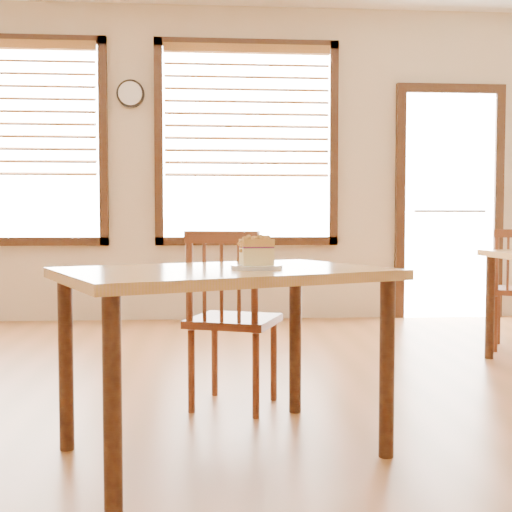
{
  "coord_description": "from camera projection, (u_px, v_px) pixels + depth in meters",
  "views": [
    {
      "loc": [
        -0.06,
        -2.21,
        0.93
      ],
      "look_at": [
        0.12,
        0.34,
        0.8
      ],
      "focal_mm": 45.0,
      "sensor_mm": 36.0,
      "label": 1
    }
  ],
  "objects": [
    {
      "name": "cafe_table_main",
      "position": [
        224.0,
        292.0,
        2.57
      ],
      "size": [
        1.47,
        1.26,
        0.75
      ],
      "rotation": [
        0.0,
        0.0,
        0.42
      ],
      "color": "#B67D47",
      "rests_on": "ground"
    },
    {
      "name": "entry_door",
      "position": [
        449.0,
        197.0,
        6.32
      ],
      "size": [
        1.08,
        0.06,
        2.29
      ],
      "color": "white",
      "rests_on": "ground"
    },
    {
      "name": "cafe_chair_main",
      "position": [
        231.0,
        318.0,
        3.2
      ],
      "size": [
        0.53,
        0.53,
        0.9
      ],
      "rotation": [
        0.0,
        0.0,
        2.78
      ],
      "color": "brown",
      "rests_on": "ground"
    },
    {
      "name": "window_right",
      "position": [
        247.0,
        131.0,
        6.14
      ],
      "size": [
        1.76,
        0.1,
        1.96
      ],
      "color": "white",
      "rests_on": "room_shell"
    },
    {
      "name": "ground",
      "position": [
        228.0,
        488.0,
        2.25
      ],
      "size": [
        8.0,
        8.0,
        0.0
      ],
      "primitive_type": "plane",
      "color": "brown"
    },
    {
      "name": "plate",
      "position": [
        257.0,
        267.0,
        2.53
      ],
      "size": [
        0.2,
        0.2,
        0.02
      ],
      "color": "white",
      "rests_on": "cafe_table_main"
    },
    {
      "name": "cake_slice",
      "position": [
        257.0,
        250.0,
        2.53
      ],
      "size": [
        0.14,
        0.11,
        0.12
      ],
      "rotation": [
        0.0,
        0.0,
        0.13
      ],
      "color": "#FAD18D",
      "rests_on": "plate"
    },
    {
      "name": "window_left",
      "position": [
        12.0,
        129.0,
        5.98
      ],
      "size": [
        1.76,
        0.1,
        1.96
      ],
      "color": "white",
      "rests_on": "room_shell"
    },
    {
      "name": "wall_clock",
      "position": [
        130.0,
        94.0,
        6.03
      ],
      "size": [
        0.26,
        0.05,
        0.26
      ],
      "color": "black",
      "rests_on": "room_shell"
    }
  ]
}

